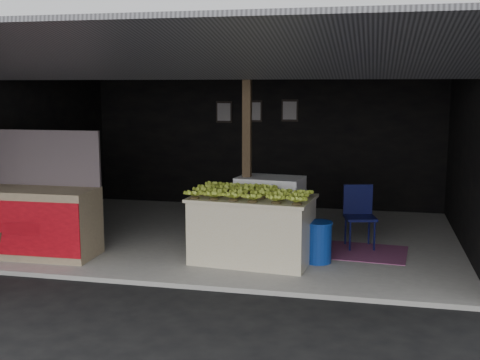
% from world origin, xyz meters
% --- Properties ---
extents(ground, '(80.00, 80.00, 0.00)m').
position_xyz_m(ground, '(0.00, 0.00, 0.00)').
color(ground, black).
rests_on(ground, ground).
extents(concrete_slab, '(7.00, 5.00, 0.06)m').
position_xyz_m(concrete_slab, '(0.00, 2.50, 0.03)').
color(concrete_slab, gray).
rests_on(concrete_slab, ground).
extents(shophouse, '(7.40, 7.29, 3.02)m').
position_xyz_m(shophouse, '(0.00, 2.82, 2.10)').
color(shophouse, black).
rests_on(shophouse, ground).
extents(banana_table, '(1.70, 1.14, 0.89)m').
position_xyz_m(banana_table, '(0.54, 1.14, 0.51)').
color(banana_table, beige).
rests_on(banana_table, concrete_slab).
extents(banana_pile, '(1.56, 1.03, 0.18)m').
position_xyz_m(banana_pile, '(0.54, 1.14, 1.04)').
color(banana_pile, gold).
rests_on(banana_pile, banana_table).
extents(white_crate, '(1.00, 0.74, 1.04)m').
position_xyz_m(white_crate, '(0.64, 1.93, 0.58)').
color(white_crate, white).
rests_on(white_crate, concrete_slab).
extents(neighbor_stall, '(1.70, 0.80, 1.74)m').
position_xyz_m(neighbor_stall, '(-2.46, 0.75, 0.58)').
color(neighbor_stall, '#998466').
rests_on(neighbor_stall, concrete_slab).
extents(water_barrel, '(0.36, 0.36, 0.53)m').
position_xyz_m(water_barrel, '(1.41, 1.28, 0.32)').
color(water_barrel, '#0E369C').
rests_on(water_barrel, concrete_slab).
extents(plastic_chair, '(0.52, 0.52, 0.91)m').
position_xyz_m(plastic_chair, '(1.92, 2.23, 0.60)').
color(plastic_chair, '#0A0D38').
rests_on(plastic_chair, concrete_slab).
extents(magenta_rug, '(1.58, 1.13, 0.01)m').
position_xyz_m(magenta_rug, '(1.86, 1.91, 0.07)').
color(magenta_rug, '#6A174E').
rests_on(magenta_rug, concrete_slab).
extents(picture_frames, '(1.62, 0.04, 0.46)m').
position_xyz_m(picture_frames, '(-0.17, 4.89, 1.93)').
color(picture_frames, black).
rests_on(picture_frames, shophouse).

